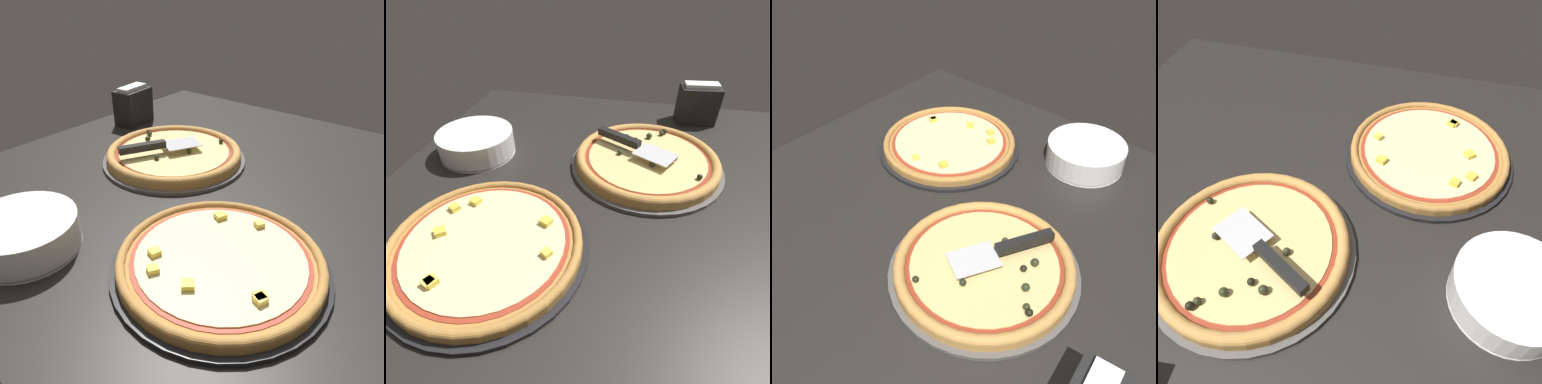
% 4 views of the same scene
% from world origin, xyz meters
% --- Properties ---
extents(ground_plane, '(1.27, 1.22, 0.04)m').
position_xyz_m(ground_plane, '(0.00, 0.00, -0.02)').
color(ground_plane, black).
extents(pizza_pan_front, '(0.42, 0.42, 0.01)m').
position_xyz_m(pizza_pan_front, '(-0.04, -0.15, 0.01)').
color(pizza_pan_front, '#565451').
rests_on(pizza_pan_front, ground_plane).
extents(pizza_front, '(0.39, 0.39, 0.04)m').
position_xyz_m(pizza_front, '(-0.04, -0.15, 0.02)').
color(pizza_front, '#C68E47').
rests_on(pizza_front, pizza_pan_front).
extents(pizza_pan_back, '(0.41, 0.41, 0.01)m').
position_xyz_m(pizza_pan_back, '(0.26, 0.22, 0.01)').
color(pizza_pan_back, black).
rests_on(pizza_pan_back, ground_plane).
extents(pizza_back, '(0.39, 0.39, 0.03)m').
position_xyz_m(pizza_back, '(0.26, 0.22, 0.02)').
color(pizza_back, '#B77F3D').
rests_on(pizza_back, pizza_pan_back).
extents(serving_spatula, '(0.23, 0.16, 0.02)m').
position_xyz_m(serving_spatula, '(0.02, -0.18, 0.06)').
color(serving_spatula, silver).
rests_on(serving_spatula, pizza_front).
extents(plate_stack, '(0.22, 0.22, 0.07)m').
position_xyz_m(plate_stack, '(0.46, -0.12, 0.04)').
color(plate_stack, white).
rests_on(plate_stack, ground_plane).
extents(napkin_holder, '(0.14, 0.09, 0.13)m').
position_xyz_m(napkin_holder, '(-0.19, -0.48, 0.06)').
color(napkin_holder, black).
rests_on(napkin_holder, ground_plane).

